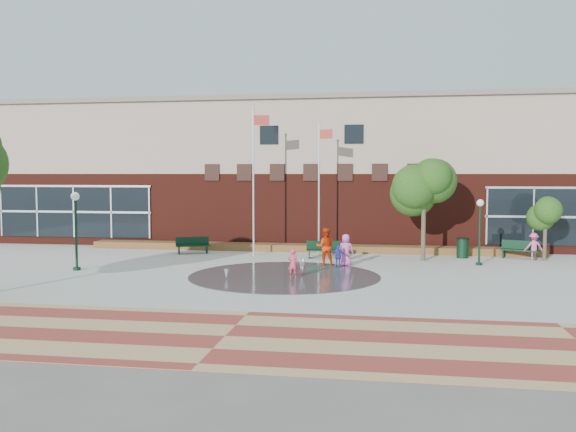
# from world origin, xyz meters

# --- Properties ---
(ground) EXTENTS (120.00, 120.00, 0.00)m
(ground) POSITION_xyz_m (0.00, 0.00, 0.00)
(ground) COLOR #666056
(ground) RESTS_ON ground
(plaza_concrete) EXTENTS (46.00, 18.00, 0.01)m
(plaza_concrete) POSITION_xyz_m (0.00, 4.00, 0.00)
(plaza_concrete) COLOR #A8A8A0
(plaza_concrete) RESTS_ON ground
(paver_band) EXTENTS (46.00, 6.00, 0.01)m
(paver_band) POSITION_xyz_m (0.00, -7.00, 0.00)
(paver_band) COLOR maroon
(paver_band) RESTS_ON ground
(splash_pad) EXTENTS (8.40, 8.40, 0.01)m
(splash_pad) POSITION_xyz_m (0.00, 3.00, 0.00)
(splash_pad) COLOR #383A3D
(splash_pad) RESTS_ON ground
(library_building) EXTENTS (44.40, 10.40, 9.20)m
(library_building) POSITION_xyz_m (0.00, 17.48, 4.64)
(library_building) COLOR #4B1811
(library_building) RESTS_ON ground
(flower_bed) EXTENTS (26.00, 1.20, 0.40)m
(flower_bed) POSITION_xyz_m (0.00, 11.60, 0.00)
(flower_bed) COLOR #A92821
(flower_bed) RESTS_ON ground
(flagpole_left) EXTENTS (0.94, 0.25, 8.11)m
(flagpole_left) POSITION_xyz_m (-2.72, 9.31, 4.51)
(flagpole_left) COLOR white
(flagpole_left) RESTS_ON ground
(flagpole_right) EXTENTS (0.84, 0.43, 7.34)m
(flagpole_right) POSITION_xyz_m (0.76, 10.30, 4.10)
(flagpole_right) COLOR white
(flagpole_right) RESTS_ON ground
(lamp_left) EXTENTS (0.39, 0.39, 3.66)m
(lamp_left) POSITION_xyz_m (-9.84, 3.10, 2.27)
(lamp_left) COLOR black
(lamp_left) RESTS_ON ground
(lamp_right) EXTENTS (0.35, 0.35, 3.26)m
(lamp_right) POSITION_xyz_m (8.93, 7.70, 2.03)
(lamp_right) COLOR black
(lamp_right) RESTS_ON ground
(bench_left) EXTENTS (1.92, 1.25, 0.94)m
(bench_left) POSITION_xyz_m (-6.34, 9.66, 0.30)
(bench_left) COLOR black
(bench_left) RESTS_ON ground
(bench_mid) EXTENTS (1.90, 0.72, 0.93)m
(bench_mid) POSITION_xyz_m (1.15, 8.88, 0.30)
(bench_mid) COLOR black
(bench_mid) RESTS_ON ground
(bench_right) EXTENTS (1.99, 1.22, 0.97)m
(bench_right) POSITION_xyz_m (11.39, 10.37, 0.31)
(bench_right) COLOR black
(bench_right) RESTS_ON ground
(trash_can) EXTENTS (0.66, 0.66, 1.08)m
(trash_can) POSITION_xyz_m (8.44, 10.25, 0.55)
(trash_can) COLOR black
(trash_can) RESTS_ON ground
(tree_mid) EXTENTS (3.22, 3.22, 5.43)m
(tree_mid) POSITION_xyz_m (6.30, 8.84, 3.95)
(tree_mid) COLOR #413525
(tree_mid) RESTS_ON ground
(tree_small_right) EXTENTS (2.05, 2.05, 3.50)m
(tree_small_right) POSITION_xyz_m (12.53, 9.93, 2.55)
(tree_small_right) COLOR #413525
(tree_small_right) RESTS_ON ground
(water_jet_a) EXTENTS (0.34, 0.34, 0.67)m
(water_jet_a) POSITION_xyz_m (0.71, 3.54, 0.00)
(water_jet_a) COLOR white
(water_jet_a) RESTS_ON ground
(water_jet_b) EXTENTS (0.19, 0.19, 0.42)m
(water_jet_b) POSITION_xyz_m (-2.31, 1.81, 0.00)
(water_jet_b) COLOR white
(water_jet_b) RESTS_ON ground
(child_splash) EXTENTS (0.48, 0.32, 1.29)m
(child_splash) POSITION_xyz_m (0.45, 2.56, 0.64)
(child_splash) COLOR #C53B57
(child_splash) RESTS_ON ground
(adult_red) EXTENTS (0.99, 0.82, 1.86)m
(adult_red) POSITION_xyz_m (1.46, 6.48, 0.93)
(adult_red) COLOR red
(adult_red) RESTS_ON ground
(adult_pink) EXTENTS (0.86, 0.67, 1.57)m
(adult_pink) POSITION_xyz_m (2.46, 6.51, 0.79)
(adult_pink) COLOR #D056B0
(adult_pink) RESTS_ON ground
(child_blue) EXTENTS (0.68, 0.36, 1.12)m
(child_blue) POSITION_xyz_m (2.15, 5.79, 0.56)
(child_blue) COLOR #3038AA
(child_blue) RESTS_ON ground
(person_bench) EXTENTS (0.98, 0.62, 1.44)m
(person_bench) POSITION_xyz_m (12.00, 10.00, 0.72)
(person_bench) COLOR #E34E8A
(person_bench) RESTS_ON ground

